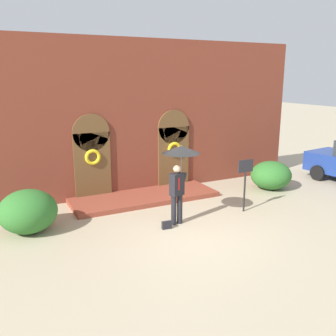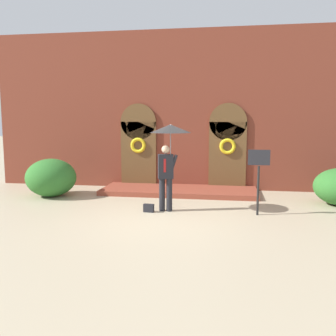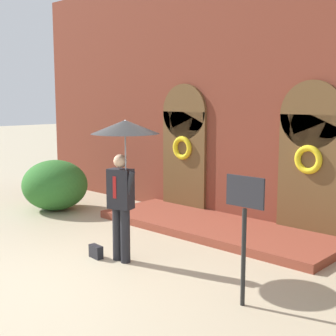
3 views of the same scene
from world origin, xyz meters
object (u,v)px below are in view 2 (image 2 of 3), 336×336
(sign_post, at_px, (259,171))
(shrub_left, at_px, (51,178))
(person_with_umbrella, at_px, (169,141))
(handbag, at_px, (149,208))

(sign_post, xyz_separation_m, shrub_left, (-6.45, 1.39, -0.55))
(person_with_umbrella, distance_m, shrub_left, 4.51)
(sign_post, relative_size, shrub_left, 1.06)
(sign_post, bearing_deg, handbag, -176.88)
(sign_post, bearing_deg, person_with_umbrella, 178.96)
(handbag, relative_size, sign_post, 0.16)
(handbag, xyz_separation_m, sign_post, (2.88, 0.16, 1.05))
(person_with_umbrella, xyz_separation_m, sign_post, (2.35, -0.04, -0.75))
(person_with_umbrella, xyz_separation_m, handbag, (-0.53, -0.20, -1.80))
(sign_post, bearing_deg, shrub_left, 167.80)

